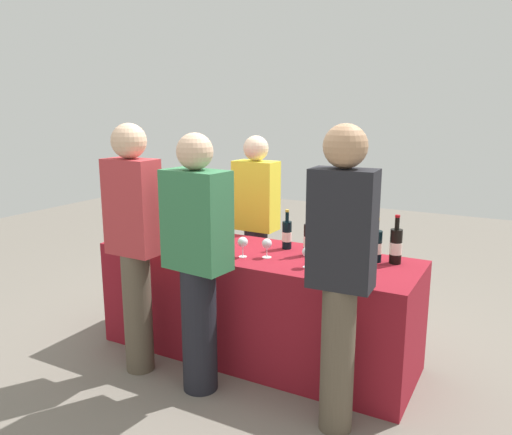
# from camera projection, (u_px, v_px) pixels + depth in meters

# --- Properties ---
(ground_plane) EXTENTS (12.00, 12.00, 0.00)m
(ground_plane) POSITION_uv_depth(u_px,v_px,m) (256.00, 353.00, 3.80)
(ground_plane) COLOR slate
(tasting_table) EXTENTS (2.30, 0.74, 0.79)m
(tasting_table) POSITION_uv_depth(u_px,v_px,m) (256.00, 303.00, 3.72)
(tasting_table) COLOR maroon
(tasting_table) RESTS_ON ground_plane
(wine_bottle_0) EXTENTS (0.07, 0.07, 0.34)m
(wine_bottle_0) POSITION_uv_depth(u_px,v_px,m) (178.00, 222.00, 4.02)
(wine_bottle_0) COLOR black
(wine_bottle_0) RESTS_ON tasting_table
(wine_bottle_1) EXTENTS (0.07, 0.07, 0.30)m
(wine_bottle_1) POSITION_uv_depth(u_px,v_px,m) (205.00, 226.00, 3.96)
(wine_bottle_1) COLOR black
(wine_bottle_1) RESTS_ON tasting_table
(wine_bottle_2) EXTENTS (0.07, 0.07, 0.33)m
(wine_bottle_2) POSITION_uv_depth(u_px,v_px,m) (224.00, 225.00, 3.91)
(wine_bottle_2) COLOR black
(wine_bottle_2) RESTS_ON tasting_table
(wine_bottle_3) EXTENTS (0.07, 0.07, 0.29)m
(wine_bottle_3) POSITION_uv_depth(u_px,v_px,m) (287.00, 235.00, 3.69)
(wine_bottle_3) COLOR black
(wine_bottle_3) RESTS_ON tasting_table
(wine_bottle_4) EXTENTS (0.07, 0.07, 0.32)m
(wine_bottle_4) POSITION_uv_depth(u_px,v_px,m) (308.00, 239.00, 3.52)
(wine_bottle_4) COLOR black
(wine_bottle_4) RESTS_ON tasting_table
(wine_bottle_5) EXTENTS (0.07, 0.07, 0.33)m
(wine_bottle_5) POSITION_uv_depth(u_px,v_px,m) (358.00, 245.00, 3.37)
(wine_bottle_5) COLOR black
(wine_bottle_5) RESTS_ON tasting_table
(wine_bottle_6) EXTENTS (0.08, 0.08, 0.30)m
(wine_bottle_6) POSITION_uv_depth(u_px,v_px,m) (376.00, 246.00, 3.37)
(wine_bottle_6) COLOR black
(wine_bottle_6) RESTS_ON tasting_table
(wine_bottle_7) EXTENTS (0.08, 0.08, 0.33)m
(wine_bottle_7) POSITION_uv_depth(u_px,v_px,m) (396.00, 246.00, 3.34)
(wine_bottle_7) COLOR black
(wine_bottle_7) RESTS_ON tasting_table
(wine_glass_0) EXTENTS (0.08, 0.08, 0.14)m
(wine_glass_0) POSITION_uv_depth(u_px,v_px,m) (154.00, 230.00, 3.86)
(wine_glass_0) COLOR silver
(wine_glass_0) RESTS_ON tasting_table
(wine_glass_1) EXTENTS (0.07, 0.07, 0.13)m
(wine_glass_1) POSITION_uv_depth(u_px,v_px,m) (200.00, 236.00, 3.71)
(wine_glass_1) COLOR silver
(wine_glass_1) RESTS_ON tasting_table
(wine_glass_2) EXTENTS (0.07, 0.07, 0.15)m
(wine_glass_2) POSITION_uv_depth(u_px,v_px,m) (215.00, 237.00, 3.62)
(wine_glass_2) COLOR silver
(wine_glass_2) RESTS_ON tasting_table
(wine_glass_3) EXTENTS (0.07, 0.07, 0.14)m
(wine_glass_3) POSITION_uv_depth(u_px,v_px,m) (243.00, 243.00, 3.48)
(wine_glass_3) COLOR silver
(wine_glass_3) RESTS_ON tasting_table
(wine_glass_4) EXTENTS (0.07, 0.07, 0.13)m
(wine_glass_4) POSITION_uv_depth(u_px,v_px,m) (267.00, 244.00, 3.47)
(wine_glass_4) COLOR silver
(wine_glass_4) RESTS_ON tasting_table
(wine_glass_5) EXTENTS (0.07, 0.07, 0.14)m
(wine_glass_5) POSITION_uv_depth(u_px,v_px,m) (307.00, 253.00, 3.25)
(wine_glass_5) COLOR silver
(wine_glass_5) RESTS_ON tasting_table
(server_pouring) EXTENTS (0.37, 0.21, 1.58)m
(server_pouring) POSITION_uv_depth(u_px,v_px,m) (256.00, 220.00, 4.34)
(server_pouring) COLOR black
(server_pouring) RESTS_ON ground_plane
(guest_0) EXTENTS (0.36, 0.23, 1.71)m
(guest_0) POSITION_uv_depth(u_px,v_px,m) (134.00, 238.00, 3.38)
(guest_0) COLOR brown
(guest_0) RESTS_ON ground_plane
(guest_1) EXTENTS (0.43, 0.27, 1.66)m
(guest_1) POSITION_uv_depth(u_px,v_px,m) (197.00, 257.00, 3.15)
(guest_1) COLOR black
(guest_1) RESTS_ON ground_plane
(guest_2) EXTENTS (0.35, 0.23, 1.73)m
(guest_2) POSITION_uv_depth(u_px,v_px,m) (341.00, 267.00, 2.72)
(guest_2) COLOR brown
(guest_2) RESTS_ON ground_plane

